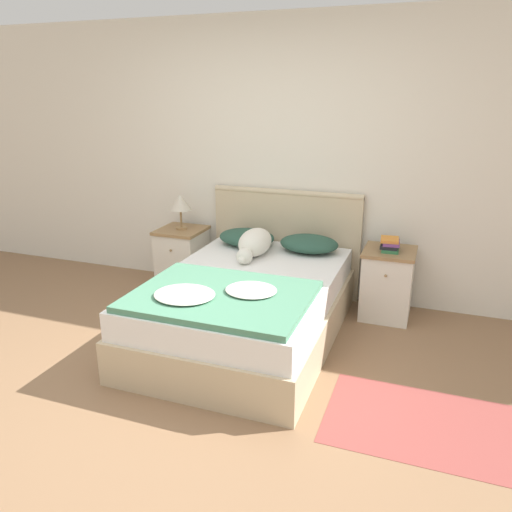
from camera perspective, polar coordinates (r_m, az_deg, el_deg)
name	(u,v)px	position (r m, az deg, el deg)	size (l,w,h in m)	color
ground_plane	(168,403)	(3.35, -10.03, -16.25)	(16.00, 16.00, 0.00)	#896647
wall_back	(274,160)	(4.76, 2.11, 10.89)	(9.00, 0.06, 2.55)	silver
bed	(247,307)	(3.98, -1.00, -5.87)	(1.36, 2.01, 0.52)	#C6B28E
headboard	(286,240)	(4.80, 3.40, 1.85)	(1.44, 0.06, 1.02)	#C6B28E
nightstand_left	(182,258)	(5.03, -8.40, -0.25)	(0.43, 0.46, 0.61)	silver
nightstand_right	(387,283)	(4.48, 14.76, -3.03)	(0.43, 0.46, 0.61)	silver
pillow_left	(247,237)	(4.63, -1.07, 2.15)	(0.52, 0.39, 0.15)	#284C3D
pillow_right	(309,244)	(4.46, 6.08, 1.41)	(0.52, 0.39, 0.15)	#284C3D
quilt	(220,295)	(3.45, -4.15, -4.52)	(1.21, 0.94, 0.08)	#4C8466
dog	(255,244)	(4.32, -0.17, 1.44)	(0.26, 0.65, 0.24)	silver
book_stack	(390,244)	(4.36, 15.08, 1.29)	(0.17, 0.23, 0.10)	#337547
table_lamp	(180,203)	(4.89, -8.65, 6.02)	(0.22, 0.22, 0.34)	#9E7A4C
rug	(433,426)	(3.29, 19.60, -17.83)	(1.26, 0.76, 0.00)	#93423D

